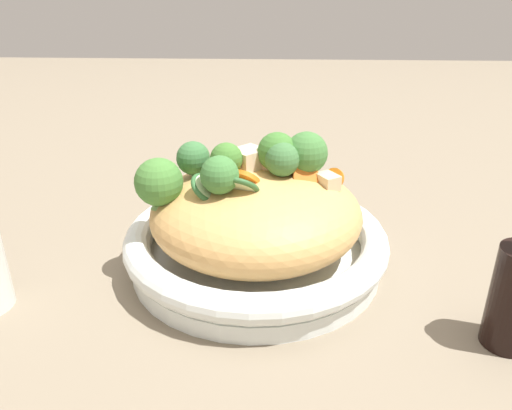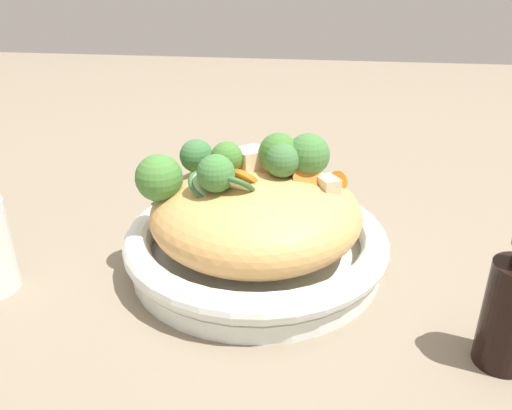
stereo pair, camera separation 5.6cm
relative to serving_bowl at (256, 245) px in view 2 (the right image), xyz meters
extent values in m
plane|color=#7C6F5B|center=(0.00, 0.00, -0.03)|extent=(3.00, 3.00, 0.00)
cylinder|color=white|center=(0.00, 0.00, -0.02)|extent=(0.29, 0.29, 0.02)
torus|color=white|center=(0.00, 0.00, 0.01)|extent=(0.30, 0.30, 0.03)
ellipsoid|color=tan|center=(0.00, 0.00, 0.04)|extent=(0.24, 0.24, 0.10)
torus|color=tan|center=(0.02, -0.01, 0.07)|extent=(0.05, 0.06, 0.03)
torus|color=tan|center=(0.00, 0.00, 0.08)|extent=(0.07, 0.07, 0.02)
cone|color=#93B36D|center=(0.00, -0.03, 0.09)|extent=(0.02, 0.02, 0.01)
sphere|color=#43782F|center=(0.00, -0.03, 0.11)|extent=(0.04, 0.04, 0.04)
cone|color=#93B370|center=(-0.02, 0.06, 0.08)|extent=(0.03, 0.03, 0.02)
sphere|color=#427839|center=(-0.02, 0.06, 0.11)|extent=(0.06, 0.06, 0.05)
cone|color=#8CB871|center=(-0.02, -0.07, 0.08)|extent=(0.02, 0.02, 0.02)
sphere|color=#3B703C|center=(-0.02, -0.07, 0.10)|extent=(0.05, 0.05, 0.04)
cone|color=#94B972|center=(0.02, -0.10, 0.06)|extent=(0.02, 0.02, 0.01)
sphere|color=#467D36|center=(0.02, -0.10, 0.09)|extent=(0.05, 0.05, 0.05)
cone|color=#92AF71|center=(0.04, -0.04, 0.08)|extent=(0.02, 0.02, 0.01)
sphere|color=#40793A|center=(0.04, -0.04, 0.10)|extent=(0.04, 0.04, 0.04)
cone|color=#94B472|center=(0.00, 0.03, 0.09)|extent=(0.02, 0.02, 0.01)
sphere|color=#3F713D|center=(0.00, 0.03, 0.11)|extent=(0.05, 0.05, 0.04)
cone|color=#90AA6B|center=(-0.02, 0.02, 0.09)|extent=(0.03, 0.03, 0.02)
sphere|color=#3F7630|center=(-0.02, 0.02, 0.11)|extent=(0.06, 0.06, 0.04)
cylinder|color=orange|center=(0.00, 0.05, 0.09)|extent=(0.03, 0.03, 0.03)
cylinder|color=orange|center=(0.02, -0.01, 0.09)|extent=(0.03, 0.04, 0.02)
cylinder|color=orange|center=(-0.03, 0.09, 0.07)|extent=(0.03, 0.03, 0.02)
cylinder|color=orange|center=(-0.07, 0.00, 0.08)|extent=(0.03, 0.03, 0.02)
cylinder|color=beige|center=(0.04, -0.02, 0.09)|extent=(0.04, 0.05, 0.03)
torus|color=#305F2E|center=(0.04, -0.02, 0.09)|extent=(0.05, 0.05, 0.04)
cylinder|color=beige|center=(0.03, -0.05, 0.08)|extent=(0.04, 0.04, 0.03)
torus|color=#306230|center=(0.03, -0.05, 0.08)|extent=(0.05, 0.05, 0.03)
cube|color=beige|center=(0.00, 0.08, 0.08)|extent=(0.03, 0.03, 0.02)
cube|color=beige|center=(-0.03, 0.03, 0.09)|extent=(0.03, 0.03, 0.02)
cube|color=beige|center=(-0.02, 0.01, 0.09)|extent=(0.04, 0.03, 0.03)
cube|color=beige|center=(-0.02, -0.01, 0.09)|extent=(0.05, 0.05, 0.03)
cylinder|color=black|center=(0.13, 0.24, 0.02)|extent=(0.05, 0.05, 0.10)
camera|label=1|loc=(0.51, 0.02, 0.29)|focal=35.22mm
camera|label=2|loc=(0.50, 0.08, 0.29)|focal=35.22mm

